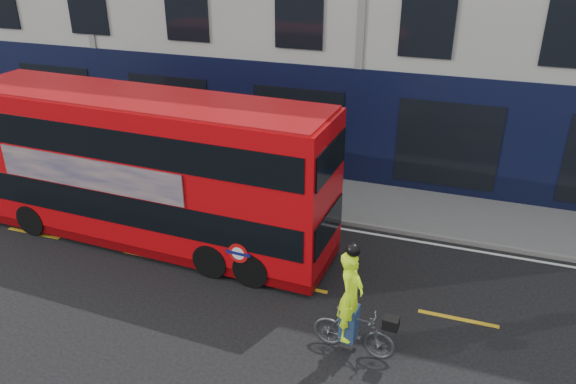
% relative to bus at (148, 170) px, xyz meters
% --- Properties ---
extents(ground, '(120.00, 120.00, 0.00)m').
position_rel_bus_xyz_m(ground, '(4.47, -2.42, -2.16)').
color(ground, black).
rests_on(ground, ground).
extents(pavement, '(60.00, 3.00, 0.12)m').
position_rel_bus_xyz_m(pavement, '(4.47, 4.08, -2.10)').
color(pavement, slate).
rests_on(pavement, ground).
extents(kerb, '(60.00, 0.12, 0.13)m').
position_rel_bus_xyz_m(kerb, '(4.47, 2.58, -2.09)').
color(kerb, slate).
rests_on(kerb, ground).
extents(road_edge_line, '(58.00, 0.10, 0.01)m').
position_rel_bus_xyz_m(road_edge_line, '(4.47, 2.28, -2.15)').
color(road_edge_line, silver).
rests_on(road_edge_line, ground).
extents(lane_dashes, '(58.00, 0.12, 0.01)m').
position_rel_bus_xyz_m(lane_dashes, '(4.47, -0.92, -2.15)').
color(lane_dashes, gold).
rests_on(lane_dashes, ground).
extents(bus, '(10.53, 2.85, 4.20)m').
position_rel_bus_xyz_m(bus, '(0.00, 0.00, 0.00)').
color(bus, red).
rests_on(bus, ground).
extents(cyclist, '(1.83, 0.77, 2.63)m').
position_rel_bus_xyz_m(cyclist, '(6.38, -2.76, -1.25)').
color(cyclist, '#424547').
rests_on(cyclist, ground).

